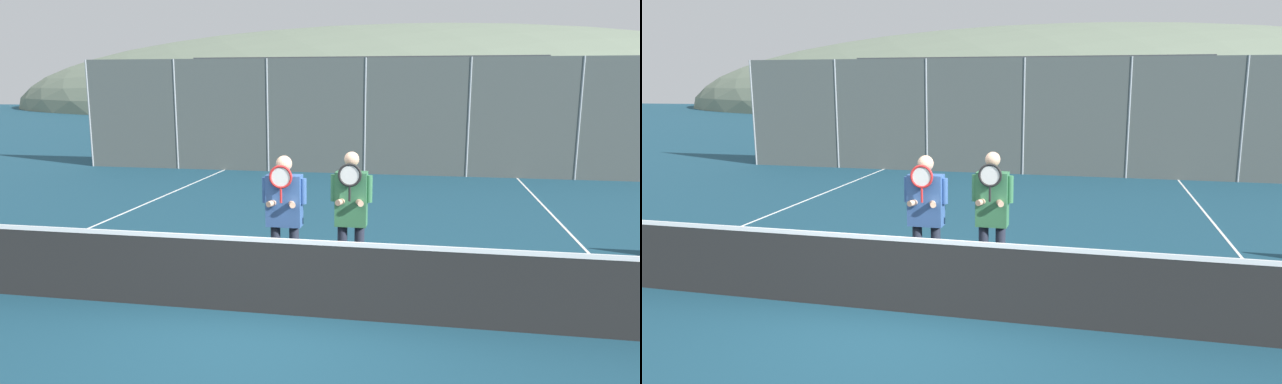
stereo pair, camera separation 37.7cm
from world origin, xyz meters
The scene contains 12 objects.
ground_plane centered at (0.00, 0.00, 0.00)m, with size 120.00×120.00×0.00m, color navy.
hill_distant centered at (0.00, 59.38, 0.00)m, with size 91.16×50.64×17.73m.
clubhouse_building centered at (-0.68, 18.78, 1.89)m, with size 13.67×5.50×3.73m.
fence_back centered at (0.00, 10.89, 1.73)m, with size 18.15×0.06×3.46m.
tennis_net centered at (0.00, 0.00, 0.49)m, with size 11.99×0.09×1.04m.
court_line_left_sideline centered at (-4.46, 3.00, 0.00)m, with size 0.05×16.00×0.01m, color white.
court_line_right_sideline centered at (4.46, 3.00, 0.00)m, with size 0.05×16.00×0.01m, color white.
player_leftmost centered at (-0.01, 0.89, 1.07)m, with size 0.60×0.34×1.80m.
player_center_left centered at (0.87, 0.94, 1.08)m, with size 0.54×0.34×1.86m.
car_far_left centered at (-5.72, 13.59, 0.88)m, with size 4.52×2.01×1.72m.
car_left_of_center centered at (-0.39, 13.35, 0.92)m, with size 4.45×2.04×1.80m.
car_center centered at (4.89, 13.31, 0.88)m, with size 4.42×1.93×1.72m.
Camera 2 is at (2.14, -6.14, 2.72)m, focal length 32.00 mm.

